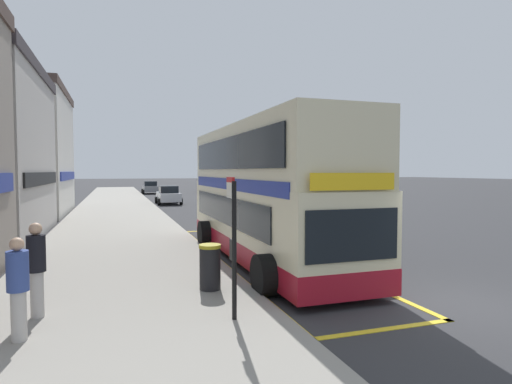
{
  "coord_description": "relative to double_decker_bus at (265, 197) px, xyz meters",
  "views": [
    {
      "loc": [
        -7.14,
        -7.12,
        2.94
      ],
      "look_at": [
        -2.7,
        6.13,
        2.24
      ],
      "focal_mm": 29.69,
      "sensor_mm": 36.0,
      "label": 1
    }
  ],
  "objects": [
    {
      "name": "ground_plane",
      "position": [
        2.46,
        26.03,
        -2.06
      ],
      "size": [
        260.0,
        260.0,
        0.0
      ],
      "primitive_type": "plane",
      "color": "#333335"
    },
    {
      "name": "bus_stop_sign",
      "position": [
        -2.57,
        -5.44,
        -0.35
      ],
      "size": [
        0.09,
        0.51,
        2.68
      ],
      "color": "black",
      "rests_on": "pavement_near"
    },
    {
      "name": "parked_car_black_across",
      "position": [
        7.43,
        44.43,
        -1.26
      ],
      "size": [
        2.09,
        4.2,
        1.62
      ],
      "rotation": [
        0.0,
        0.0,
        3.09
      ],
      "color": "black",
      "rests_on": "ground"
    },
    {
      "name": "parked_car_grey_far",
      "position": [
        -0.32,
        42.87,
        -1.26
      ],
      "size": [
        2.09,
        4.2,
        1.62
      ],
      "rotation": [
        0.0,
        0.0,
        0.03
      ],
      "color": "slate",
      "rests_on": "ground"
    },
    {
      "name": "pedestrian_waiting_near_sign",
      "position": [
        -6.12,
        -4.22,
        -0.93
      ],
      "size": [
        0.34,
        0.34,
        1.82
      ],
      "color": "#B7B2AD",
      "rests_on": "pavement_near"
    },
    {
      "name": "pedestrian_further_back",
      "position": [
        -6.21,
        -5.37,
        -0.99
      ],
      "size": [
        0.34,
        0.34,
        1.71
      ],
      "color": "#B7B2AD",
      "rests_on": "pavement_near"
    },
    {
      "name": "parked_car_silver_kerbside",
      "position": [
        -0.17,
        24.84,
        -1.26
      ],
      "size": [
        2.09,
        4.2,
        1.62
      ],
      "rotation": [
        0.0,
        0.0,
        -0.01
      ],
      "color": "#B2B5BA",
      "rests_on": "ground"
    },
    {
      "name": "bus_bay_markings",
      "position": [
        0.01,
        0.32,
        -2.06
      ],
      "size": [
        3.11,
        13.92,
        0.01
      ],
      "color": "yellow",
      "rests_on": "ground"
    },
    {
      "name": "pavement_near",
      "position": [
        -4.54,
        26.03,
        -1.99
      ],
      "size": [
        6.0,
        76.0,
        0.14
      ],
      "primitive_type": "cube",
      "color": "gray",
      "rests_on": "ground"
    },
    {
      "name": "double_decker_bus",
      "position": [
        0.0,
        0.0,
        0.0
      ],
      "size": [
        3.21,
        10.92,
        4.4
      ],
      "color": "beige",
      "rests_on": "ground"
    },
    {
      "name": "litter_bin",
      "position": [
        -2.58,
        -3.39,
        -1.39
      ],
      "size": [
        0.52,
        0.52,
        1.07
      ],
      "color": "black",
      "rests_on": "pavement_near"
    },
    {
      "name": "terrace_annex",
      "position": [
        -11.62,
        18.62,
        2.18
      ],
      "size": [
        7.91,
        10.31,
        9.37
      ],
      "color": "silver",
      "rests_on": "ground"
    }
  ]
}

